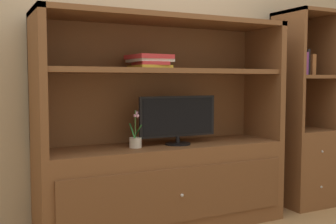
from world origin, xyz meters
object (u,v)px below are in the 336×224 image
object	(u,v)px
media_console	(165,163)
potted_plant	(135,140)
tv_monitor	(178,119)
magazine_stack	(149,62)
bookshelf_tall	(303,141)
upright_book_row	(300,63)

from	to	relation	value
media_console	potted_plant	bearing A→B (deg)	-170.72
tv_monitor	magazine_stack	size ratio (longest dim) A/B	1.87
media_console	potted_plant	xyz separation A→B (m)	(-0.25, -0.04, 0.20)
bookshelf_tall	upright_book_row	distance (m)	0.70
potted_plant	magazine_stack	size ratio (longest dim) A/B	0.81
media_console	potted_plant	distance (m)	0.33
potted_plant	magazine_stack	world-z (taller)	magazine_stack
media_console	bookshelf_tall	world-z (taller)	bookshelf_tall
media_console	bookshelf_tall	bearing A→B (deg)	0.09
magazine_stack	tv_monitor	bearing A→B (deg)	-12.77
magazine_stack	bookshelf_tall	distance (m)	1.66
tv_monitor	upright_book_row	distance (m)	1.31
bookshelf_tall	media_console	bearing A→B (deg)	-179.91
bookshelf_tall	upright_book_row	size ratio (longest dim) A/B	7.50
magazine_stack	upright_book_row	size ratio (longest dim) A/B	1.45
upright_book_row	tv_monitor	bearing A→B (deg)	-178.11
tv_monitor	magazine_stack	bearing A→B (deg)	167.23
media_console	bookshelf_tall	xyz separation A→B (m)	(1.39, 0.00, 0.08)
magazine_stack	bookshelf_tall	xyz separation A→B (m)	(1.51, 0.00, -0.69)
tv_monitor	bookshelf_tall	world-z (taller)	bookshelf_tall
media_console	magazine_stack	bearing A→B (deg)	179.71
media_console	tv_monitor	world-z (taller)	media_console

